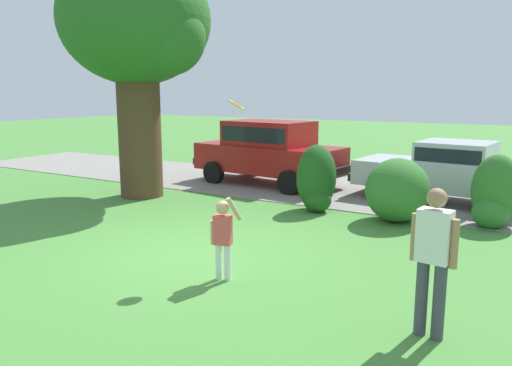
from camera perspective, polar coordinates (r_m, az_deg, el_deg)
ground_plane at (r=8.88m, az=-7.91°, el=-7.91°), size 80.00×80.00×0.00m
driveway_strip at (r=14.37m, az=8.62°, el=-0.82°), size 28.00×4.40×0.02m
oak_tree_large at (r=13.75m, az=-13.12°, el=16.43°), size 3.93×3.98×6.22m
shrub_near_tree at (r=11.81m, az=6.93°, el=0.24°), size 0.92×1.03×1.56m
shrub_centre_left at (r=11.16m, az=15.85°, el=-0.78°), size 1.34×1.53×1.38m
shrub_centre at (r=11.44m, az=25.64°, el=-1.28°), size 0.98×1.04×1.52m
parked_sedan at (r=13.50m, az=20.92°, el=1.49°), size 4.55×2.41×1.56m
parked_suv at (r=15.04m, az=1.46°, el=3.90°), size 4.87×2.49×1.92m
child_thrower at (r=7.41m, az=-3.80°, el=-5.77°), size 0.42×0.33×1.29m
frisbee at (r=7.90m, az=-2.23°, el=8.89°), size 0.29×0.28×0.22m
adult_onlooker at (r=5.96m, az=19.59°, el=-7.74°), size 0.53×0.27×1.74m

